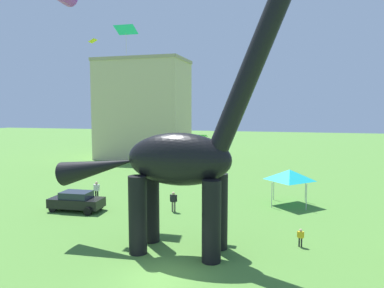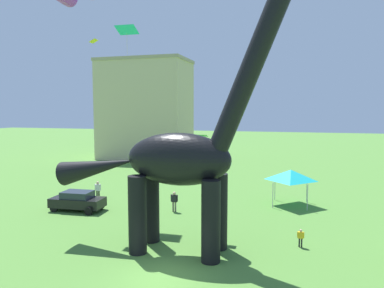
% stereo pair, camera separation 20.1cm
% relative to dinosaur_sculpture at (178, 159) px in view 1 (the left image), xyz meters
% --- Properties ---
extents(ground_plane, '(240.00, 240.00, 0.00)m').
position_rel_dinosaur_sculpture_xyz_m(ground_plane, '(0.28, -3.47, -5.25)').
color(ground_plane, '#4C7F33').
extents(dinosaur_sculpture, '(13.89, 2.94, 14.52)m').
position_rel_dinosaur_sculpture_xyz_m(dinosaur_sculpture, '(0.00, 0.00, 0.00)').
color(dinosaur_sculpture, black).
rests_on(dinosaur_sculpture, ground_plane).
extents(parked_sedan_left, '(4.32, 2.08, 1.55)m').
position_rel_dinosaur_sculpture_xyz_m(parked_sedan_left, '(-10.26, 5.52, -4.44)').
color(parked_sedan_left, black).
rests_on(parked_sedan_left, ground_plane).
extents(person_far_spectator, '(0.40, 0.18, 1.07)m').
position_rel_dinosaur_sculpture_xyz_m(person_far_spectator, '(6.71, 2.49, -4.60)').
color(person_far_spectator, black).
rests_on(person_far_spectator, ground_plane).
extents(person_near_flyer, '(0.61, 0.27, 1.64)m').
position_rel_dinosaur_sculpture_xyz_m(person_near_flyer, '(-10.59, 9.11, -4.26)').
color(person_near_flyer, black).
rests_on(person_near_flyer, ground_plane).
extents(person_photographer, '(0.59, 0.26, 1.59)m').
position_rel_dinosaur_sculpture_xyz_m(person_photographer, '(-2.77, 7.38, -4.29)').
color(person_photographer, '#6B6056').
rests_on(person_photographer, ground_plane).
extents(festival_canopy_tent, '(3.15, 3.15, 3.00)m').
position_rel_dinosaur_sculpture_xyz_m(festival_canopy_tent, '(5.92, 12.07, -2.71)').
color(festival_canopy_tent, '#B2B2B7').
rests_on(festival_canopy_tent, ground_plane).
extents(kite_apex, '(0.50, 0.68, 0.23)m').
position_rel_dinosaur_sculpture_xyz_m(kite_apex, '(-7.43, 3.86, 7.51)').
color(kite_apex, yellow).
extents(kite_high_right, '(0.65, 0.49, 0.80)m').
position_rel_dinosaur_sculpture_xyz_m(kite_high_right, '(0.51, 3.62, 1.06)').
color(kite_high_right, green).
extents(kite_trailing, '(0.75, 0.75, 0.90)m').
position_rel_dinosaur_sculpture_xyz_m(kite_trailing, '(-5.96, 22.31, -1.17)').
color(kite_trailing, black).
extents(kite_mid_left, '(1.64, 1.17, 2.10)m').
position_rel_dinosaur_sculpture_xyz_m(kite_mid_left, '(-6.33, 6.77, 8.80)').
color(kite_mid_left, '#19B2B7').
extents(background_building_block, '(14.34, 8.94, 16.17)m').
position_rel_dinosaur_sculpture_xyz_m(background_building_block, '(-17.82, 36.19, 2.85)').
color(background_building_block, '#CCB78E').
rests_on(background_building_block, ground_plane).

